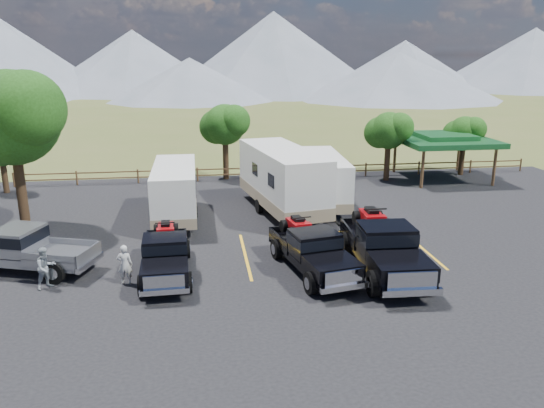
{
  "coord_description": "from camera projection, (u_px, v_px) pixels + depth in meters",
  "views": [
    {
      "loc": [
        -3.82,
        -17.51,
        8.44
      ],
      "look_at": [
        -0.47,
        6.55,
        1.6
      ],
      "focal_mm": 35.0,
      "sensor_mm": 36.0,
      "label": 1
    }
  ],
  "objects": [
    {
      "name": "rig_right",
      "position": [
        383.0,
        245.0,
        21.15
      ],
      "size": [
        2.58,
        6.78,
        2.24
      ],
      "rotation": [
        0.0,
        0.0,
        -0.04
      ],
      "color": "black",
      "rests_on": "asphalt_lot"
    },
    {
      "name": "trailer_center",
      "position": [
        282.0,
        180.0,
        28.81
      ],
      "size": [
        4.07,
        10.27,
        3.55
      ],
      "rotation": [
        0.0,
        0.0,
        0.18
      ],
      "color": "white",
      "rests_on": "asphalt_lot"
    },
    {
      "name": "rig_center",
      "position": [
        312.0,
        249.0,
        21.16
      ],
      "size": [
        2.92,
        6.04,
        1.94
      ],
      "rotation": [
        0.0,
        0.0,
        0.19
      ],
      "color": "black",
      "rests_on": "asphalt_lot"
    },
    {
      "name": "pickup_silver",
      "position": [
        23.0,
        249.0,
        21.19
      ],
      "size": [
        6.29,
        3.73,
        1.8
      ],
      "rotation": [
        0.0,
        0.0,
        -1.9
      ],
      "color": "gray",
      "rests_on": "asphalt_lot"
    },
    {
      "name": "tree_north",
      "position": [
        225.0,
        125.0,
        36.31
      ],
      "size": [
        3.46,
        3.24,
        5.25
      ],
      "color": "black",
      "rests_on": "ground"
    },
    {
      "name": "tree_ne_a",
      "position": [
        388.0,
        131.0,
        35.95
      ],
      "size": [
        3.11,
        2.92,
        4.76
      ],
      "color": "black",
      "rests_on": "ground"
    },
    {
      "name": "trailer_right",
      "position": [
        322.0,
        180.0,
        30.16
      ],
      "size": [
        2.59,
        8.46,
        2.93
      ],
      "rotation": [
        0.0,
        0.0,
        -0.06
      ],
      "color": "white",
      "rests_on": "asphalt_lot"
    },
    {
      "name": "trailer_left",
      "position": [
        175.0,
        192.0,
        27.65
      ],
      "size": [
        2.24,
        8.3,
        2.89
      ],
      "rotation": [
        0.0,
        0.0,
        0.01
      ],
      "color": "white",
      "rests_on": "asphalt_lot"
    },
    {
      "name": "pavilion",
      "position": [
        444.0,
        140.0,
        36.66
      ],
      "size": [
        6.2,
        6.2,
        3.22
      ],
      "color": "brown",
      "rests_on": "ground"
    },
    {
      "name": "rail_fence",
      "position": [
        283.0,
        171.0,
        37.23
      ],
      "size": [
        36.12,
        0.12,
        1.0
      ],
      "color": "brown",
      "rests_on": "ground"
    },
    {
      "name": "tree_ne_b",
      "position": [
        464.0,
        132.0,
        37.8
      ],
      "size": [
        2.77,
        2.59,
        4.27
      ],
      "color": "black",
      "rests_on": "ground"
    },
    {
      "name": "rig_left",
      "position": [
        166.0,
        253.0,
        20.85
      ],
      "size": [
        2.06,
        5.51,
        1.82
      ],
      "rotation": [
        0.0,
        0.0,
        0.03
      ],
      "color": "black",
      "rests_on": "asphalt_lot"
    },
    {
      "name": "tree_big_nw",
      "position": [
        11.0,
        118.0,
        24.91
      ],
      "size": [
        5.54,
        5.18,
        7.84
      ],
      "color": "black",
      "rests_on": "ground"
    },
    {
      "name": "person_b",
      "position": [
        46.0,
        268.0,
        19.63
      ],
      "size": [
        0.98,
        0.97,
        1.59
      ],
      "primitive_type": "imported",
      "rotation": [
        0.0,
        0.0,
        0.76
      ],
      "color": "gray",
      "rests_on": "asphalt_lot"
    },
    {
      "name": "ground",
      "position": [
        309.0,
        293.0,
        19.49
      ],
      "size": [
        320.0,
        320.0,
        0.0
      ],
      "primitive_type": "plane",
      "color": "#4F5D27",
      "rests_on": "ground"
    },
    {
      "name": "person_a",
      "position": [
        125.0,
        265.0,
        19.98
      ],
      "size": [
        0.59,
        0.41,
        1.56
      ],
      "primitive_type": "imported",
      "rotation": [
        0.0,
        0.0,
        3.08
      ],
      "color": "silver",
      "rests_on": "asphalt_lot"
    },
    {
      "name": "tree_nw_small",
      "position": [
        1.0,
        150.0,
        32.83
      ],
      "size": [
        2.59,
        2.43,
        3.85
      ],
      "color": "black",
      "rests_on": "ground"
    },
    {
      "name": "mountain_range",
      "position": [
        178.0,
        58.0,
        117.37
      ],
      "size": [
        209.0,
        71.0,
        20.0
      ],
      "color": "slate",
      "rests_on": "ground"
    },
    {
      "name": "asphalt_lot",
      "position": [
        295.0,
        262.0,
        22.34
      ],
      "size": [
        44.0,
        34.0,
        0.04
      ],
      "primitive_type": "cube",
      "color": "black",
      "rests_on": "ground"
    },
    {
      "name": "stall_lines",
      "position": [
        291.0,
        253.0,
        23.29
      ],
      "size": [
        12.12,
        5.5,
        0.01
      ],
      "color": "gold",
      "rests_on": "asphalt_lot"
    }
  ]
}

